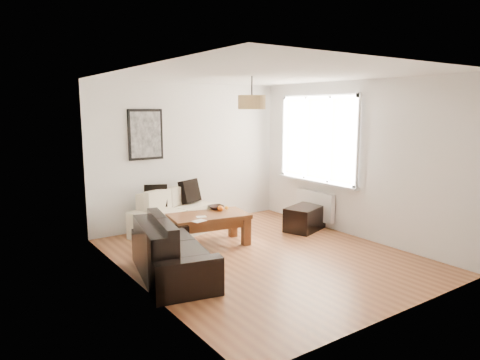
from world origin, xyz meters
TOP-DOWN VIEW (x-y plane):
  - floor at (0.00, 0.00)m, footprint 4.50×4.50m
  - ceiling at (0.00, 0.00)m, footprint 3.80×4.50m
  - wall_back at (0.00, 2.25)m, footprint 3.80×0.04m
  - wall_front at (0.00, -2.25)m, footprint 3.80×0.04m
  - wall_left at (-1.90, 0.00)m, footprint 0.04×4.50m
  - wall_right at (1.90, 0.00)m, footprint 0.04×4.50m
  - window_bay at (1.86, 0.80)m, footprint 0.14×1.90m
  - radiator at (1.82, 0.80)m, footprint 0.10×0.90m
  - poster at (-0.85, 2.22)m, footprint 0.62×0.04m
  - pendant_shade at (0.00, 0.30)m, footprint 0.40×0.40m
  - loveseat_cream at (-0.55, 1.78)m, footprint 1.62×1.18m
  - sofa_leather at (-1.43, 0.04)m, footprint 1.12×1.76m
  - coffee_table at (-0.38, 0.91)m, footprint 1.31×0.85m
  - ottoman at (1.45, 0.67)m, footprint 0.86×0.70m
  - cushion_left at (-0.81, 1.96)m, footprint 0.40×0.28m
  - cushion_right at (-0.16, 1.96)m, footprint 0.43×0.28m
  - fruit_bowl at (-0.11, 1.13)m, footprint 0.28×0.28m
  - orange_a at (-0.11, 0.98)m, footprint 0.08×0.08m
  - orange_b at (-0.01, 0.97)m, footprint 0.08×0.08m
  - orange_c at (-0.11, 1.01)m, footprint 0.11×0.11m
  - papers at (-0.72, 0.62)m, footprint 0.22×0.18m

SIDE VIEW (x-z plane):
  - floor at x=0.00m, z-range 0.00..0.00m
  - ottoman at x=1.45m, z-range 0.00..0.42m
  - coffee_table at x=-0.38m, z-range 0.00..0.50m
  - sofa_leather at x=-1.43m, z-range 0.00..0.71m
  - loveseat_cream at x=-0.55m, z-range 0.00..0.72m
  - radiator at x=1.82m, z-range 0.12..0.64m
  - papers at x=-0.72m, z-range 0.50..0.50m
  - fruit_bowl at x=-0.11m, z-range 0.50..0.56m
  - orange_a at x=-0.11m, z-range 0.50..0.57m
  - orange_b at x=-0.01m, z-range 0.51..0.57m
  - orange_c at x=-0.11m, z-range 0.50..0.58m
  - cushion_left at x=-0.81m, z-range 0.47..0.86m
  - cushion_right at x=-0.16m, z-range 0.47..0.88m
  - wall_back at x=0.00m, z-range 0.00..2.60m
  - wall_front at x=0.00m, z-range 0.00..2.60m
  - wall_left at x=-1.90m, z-range 0.00..2.60m
  - wall_right at x=1.90m, z-range 0.00..2.60m
  - window_bay at x=1.86m, z-range 0.80..2.40m
  - poster at x=-0.85m, z-range 1.26..2.13m
  - pendant_shade at x=0.00m, z-range 2.13..2.33m
  - ceiling at x=0.00m, z-range 2.60..2.60m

